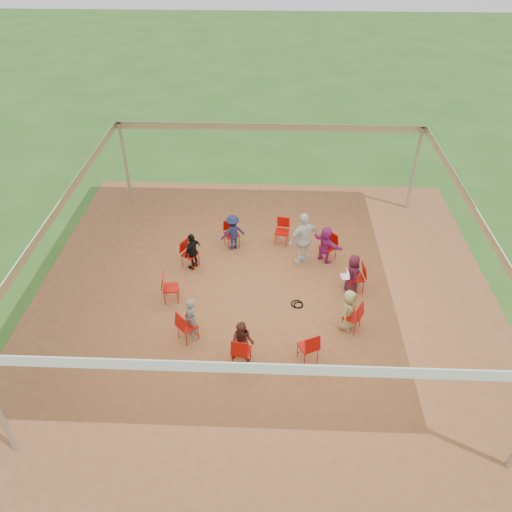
{
  "coord_description": "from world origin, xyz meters",
  "views": [
    {
      "loc": [
        0.19,
        -10.68,
        9.33
      ],
      "look_at": [
        -0.25,
        0.3,
        1.15
      ],
      "focal_mm": 35.0,
      "sensor_mm": 36.0,
      "label": 1
    }
  ],
  "objects_px": {
    "chair_0": "(356,278)",
    "person_seated_4": "(191,319)",
    "chair_9": "(352,316)",
    "cable_coil": "(298,304)",
    "person_seated_2": "(233,232)",
    "person_seated_0": "(353,274)",
    "chair_7": "(241,351)",
    "chair_2": "(282,232)",
    "chair_8": "(308,346)",
    "person_seated_1": "(326,244)",
    "person_seated_5": "(243,342)",
    "laptop": "(347,275)",
    "chair_1": "(328,247)",
    "chair_6": "(188,326)",
    "person_seated_6": "(348,310)",
    "chair_4": "(190,254)",
    "chair_3": "(232,234)",
    "standing_person": "(304,239)",
    "chair_5": "(171,288)",
    "person_seated_3": "(193,251)"
  },
  "relations": [
    {
      "from": "chair_4",
      "to": "laptop",
      "type": "relative_size",
      "value": 2.77
    },
    {
      "from": "chair_0",
      "to": "chair_4",
      "type": "xyz_separation_m",
      "value": [
        -4.85,
        0.92,
        0.0
      ]
    },
    {
      "from": "person_seated_6",
      "to": "standing_person",
      "type": "distance_m",
      "value": 2.93
    },
    {
      "from": "person_seated_2",
      "to": "person_seated_4",
      "type": "bearing_deg",
      "value": 54.0
    },
    {
      "from": "chair_7",
      "to": "chair_3",
      "type": "bearing_deg",
      "value": 108.0
    },
    {
      "from": "person_seated_2",
      "to": "person_seated_1",
      "type": "bearing_deg",
      "value": 144.0
    },
    {
      "from": "chair_8",
      "to": "standing_person",
      "type": "height_order",
      "value": "standing_person"
    },
    {
      "from": "chair_0",
      "to": "person_seated_2",
      "type": "distance_m",
      "value": 4.1
    },
    {
      "from": "chair_9",
      "to": "person_seated_5",
      "type": "height_order",
      "value": "person_seated_5"
    },
    {
      "from": "chair_6",
      "to": "person_seated_4",
      "type": "bearing_deg",
      "value": 90.0
    },
    {
      "from": "chair_4",
      "to": "person_seated_6",
      "type": "relative_size",
      "value": 0.75
    },
    {
      "from": "chair_0",
      "to": "person_seated_6",
      "type": "relative_size",
      "value": 0.75
    },
    {
      "from": "chair_1",
      "to": "person_seated_5",
      "type": "bearing_deg",
      "value": 107.56
    },
    {
      "from": "standing_person",
      "to": "laptop",
      "type": "height_order",
      "value": "standing_person"
    },
    {
      "from": "chair_5",
      "to": "person_seated_2",
      "type": "bearing_deg",
      "value": 142.13
    },
    {
      "from": "chair_5",
      "to": "chair_6",
      "type": "relative_size",
      "value": 1.0
    },
    {
      "from": "chair_3",
      "to": "person_seated_3",
      "type": "height_order",
      "value": "person_seated_3"
    },
    {
      "from": "chair_1",
      "to": "person_seated_5",
      "type": "relative_size",
      "value": 0.75
    },
    {
      "from": "chair_3",
      "to": "chair_8",
      "type": "bearing_deg",
      "value": 90.0
    },
    {
      "from": "chair_5",
      "to": "chair_7",
      "type": "bearing_deg",
      "value": 36.0
    },
    {
      "from": "chair_8",
      "to": "laptop",
      "type": "relative_size",
      "value": 2.77
    },
    {
      "from": "chair_7",
      "to": "standing_person",
      "type": "relative_size",
      "value": 0.51
    },
    {
      "from": "chair_3",
      "to": "chair_6",
      "type": "distance_m",
      "value": 4.2
    },
    {
      "from": "person_seated_4",
      "to": "person_seated_6",
      "type": "xyz_separation_m",
      "value": [
        3.97,
        0.5,
        0.0
      ]
    },
    {
      "from": "standing_person",
      "to": "cable_coil",
      "type": "distance_m",
      "value": 2.11
    },
    {
      "from": "chair_0",
      "to": "person_seated_4",
      "type": "bearing_deg",
      "value": 107.56
    },
    {
      "from": "person_seated_1",
      "to": "person_seated_5",
      "type": "xyz_separation_m",
      "value": [
        -2.27,
        -4.12,
        0.0
      ]
    },
    {
      "from": "chair_1",
      "to": "person_seated_0",
      "type": "height_order",
      "value": "person_seated_0"
    },
    {
      "from": "chair_8",
      "to": "chair_0",
      "type": "bearing_deg",
      "value": 36.0
    },
    {
      "from": "chair_2",
      "to": "chair_8",
      "type": "height_order",
      "value": "same"
    },
    {
      "from": "person_seated_0",
      "to": "chair_7",
      "type": "bearing_deg",
      "value": 126.99
    },
    {
      "from": "cable_coil",
      "to": "chair_7",
      "type": "bearing_deg",
      "value": -123.16
    },
    {
      "from": "chair_0",
      "to": "person_seated_4",
      "type": "xyz_separation_m",
      "value": [
        -4.38,
        -2.02,
        0.16
      ]
    },
    {
      "from": "standing_person",
      "to": "laptop",
      "type": "xyz_separation_m",
      "value": [
        1.17,
        -1.24,
        -0.32
      ]
    },
    {
      "from": "chair_1",
      "to": "chair_6",
      "type": "bearing_deg",
      "value": 90.0
    },
    {
      "from": "chair_0",
      "to": "person_seated_0",
      "type": "height_order",
      "value": "person_seated_0"
    },
    {
      "from": "person_seated_4",
      "to": "person_seated_5",
      "type": "height_order",
      "value": "same"
    },
    {
      "from": "person_seated_0",
      "to": "standing_person",
      "type": "bearing_deg",
      "value": 40.59
    },
    {
      "from": "chair_7",
      "to": "laptop",
      "type": "xyz_separation_m",
      "value": [
        2.78,
        2.84,
        0.12
      ]
    },
    {
      "from": "person_seated_4",
      "to": "chair_1",
      "type": "bearing_deg",
      "value": 90.0
    },
    {
      "from": "chair_7",
      "to": "chair_1",
      "type": "bearing_deg",
      "value": 72.0
    },
    {
      "from": "chair_2",
      "to": "person_seated_2",
      "type": "bearing_deg",
      "value": 22.17
    },
    {
      "from": "chair_6",
      "to": "chair_4",
      "type": "bearing_deg",
      "value": 144.0
    },
    {
      "from": "person_seated_2",
      "to": "person_seated_6",
      "type": "bearing_deg",
      "value": 108.0
    },
    {
      "from": "person_seated_4",
      "to": "chair_9",
      "type": "bearing_deg",
      "value": 53.01
    },
    {
      "from": "chair_1",
      "to": "chair_6",
      "type": "distance_m",
      "value": 5.19
    },
    {
      "from": "chair_9",
      "to": "cable_coil",
      "type": "relative_size",
      "value": 2.05
    },
    {
      "from": "chair_9",
      "to": "person_seated_4",
      "type": "height_order",
      "value": "person_seated_4"
    },
    {
      "from": "chair_2",
      "to": "chair_4",
      "type": "bearing_deg",
      "value": 36.0
    },
    {
      "from": "person_seated_0",
      "to": "person_seated_4",
      "type": "bearing_deg",
      "value": 108.0
    }
  ]
}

